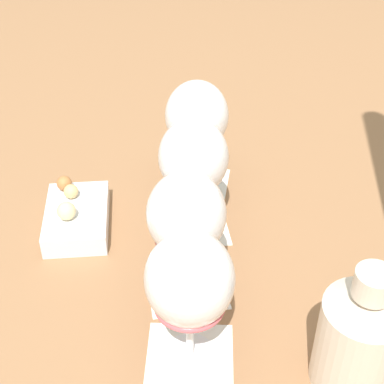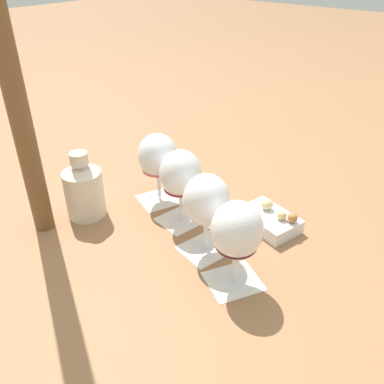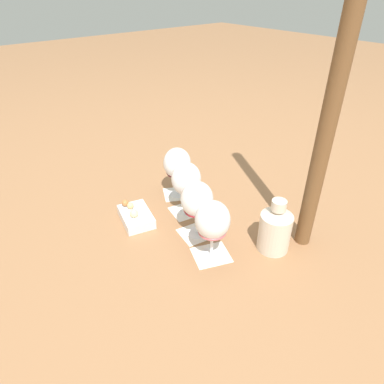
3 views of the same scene
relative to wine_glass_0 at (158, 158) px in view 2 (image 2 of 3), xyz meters
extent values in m
plane|color=#936642|center=(0.17, -0.06, -0.12)|extent=(8.00, 8.00, 0.00)
cube|color=silver|center=(0.00, 0.00, -0.12)|extent=(0.13, 0.13, 0.00)
cube|color=silver|center=(0.11, -0.03, -0.12)|extent=(0.11, 0.12, 0.00)
cube|color=silver|center=(0.22, -0.09, -0.12)|extent=(0.11, 0.12, 0.00)
cube|color=silver|center=(0.33, -0.13, -0.12)|extent=(0.13, 0.14, 0.00)
cylinder|color=white|center=(0.00, 0.00, -0.12)|extent=(0.06, 0.06, 0.01)
cylinder|color=white|center=(0.00, 0.00, -0.08)|extent=(0.01, 0.01, 0.07)
ellipsoid|color=white|center=(0.00, 0.00, 0.01)|extent=(0.10, 0.10, 0.11)
ellipsoid|color=#D85E68|center=(0.00, 0.00, -0.03)|extent=(0.08, 0.08, 0.02)
cylinder|color=white|center=(0.11, -0.03, -0.12)|extent=(0.06, 0.06, 0.01)
cylinder|color=white|center=(0.11, -0.03, -0.08)|extent=(0.01, 0.01, 0.07)
ellipsoid|color=white|center=(0.11, -0.03, 0.01)|extent=(0.10, 0.10, 0.11)
ellipsoid|color=maroon|center=(0.11, -0.03, -0.03)|extent=(0.08, 0.08, 0.02)
cylinder|color=white|center=(0.22, -0.09, -0.12)|extent=(0.06, 0.06, 0.01)
cylinder|color=white|center=(0.22, -0.09, -0.08)|extent=(0.01, 0.01, 0.07)
ellipsoid|color=white|center=(0.22, -0.09, 0.01)|extent=(0.10, 0.10, 0.11)
ellipsoid|color=maroon|center=(0.22, -0.09, -0.02)|extent=(0.08, 0.08, 0.05)
cylinder|color=white|center=(0.33, -0.13, -0.12)|extent=(0.06, 0.06, 0.01)
cylinder|color=white|center=(0.33, -0.13, -0.08)|extent=(0.01, 0.01, 0.07)
ellipsoid|color=white|center=(0.33, -0.13, 0.01)|extent=(0.10, 0.10, 0.11)
ellipsoid|color=#4E1525|center=(0.33, -0.13, -0.03)|extent=(0.08, 0.08, 0.03)
cylinder|color=beige|center=(-0.09, -0.17, -0.06)|extent=(0.09, 0.09, 0.12)
cone|color=beige|center=(-0.09, -0.17, 0.01)|extent=(0.09, 0.09, 0.02)
cylinder|color=beige|center=(-0.09, -0.17, 0.03)|extent=(0.04, 0.04, 0.03)
cube|color=silver|center=(0.28, 0.08, -0.11)|extent=(0.16, 0.13, 0.03)
sphere|color=beige|center=(0.27, 0.10, -0.08)|extent=(0.03, 0.03, 0.03)
sphere|color=#DBB775|center=(0.32, 0.08, -0.08)|extent=(0.02, 0.02, 0.02)
sphere|color=#B2703D|center=(0.34, 0.09, -0.08)|extent=(0.02, 0.02, 0.02)
camera|label=1|loc=(-0.42, 0.15, 0.47)|focal=55.00mm
camera|label=2|loc=(0.65, -0.65, 0.46)|focal=38.00mm
camera|label=3|loc=(-0.54, 0.52, 0.58)|focal=32.00mm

